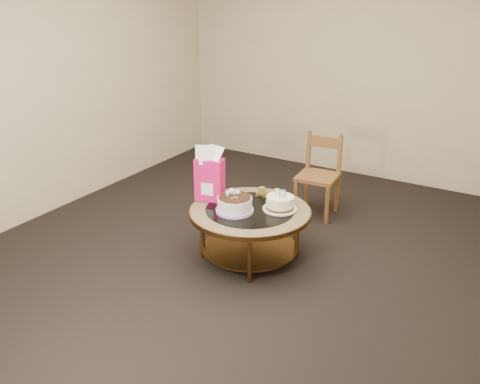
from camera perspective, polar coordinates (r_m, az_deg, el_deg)
The scene contains 8 objects.
ground at distance 4.64m, azimuth 1.03°, elevation -6.98°, with size 5.00×5.00×0.00m, color black.
room_walls at distance 4.11m, azimuth 1.18°, elevation 12.12°, with size 4.52×5.02×2.61m.
coffee_table at distance 4.47m, azimuth 1.07°, elevation -2.75°, with size 1.02×1.02×0.46m.
decorated_cake at distance 4.36m, azimuth -0.58°, elevation -1.38°, with size 0.31×0.31×0.18m.
cream_cake at distance 4.41m, azimuth 4.28°, elevation -1.19°, with size 0.28×0.28×0.18m.
gift_bag at distance 4.54m, azimuth -3.26°, elevation 1.95°, with size 0.26×0.21×0.48m.
pillar_candle at distance 4.70m, azimuth 2.37°, elevation -0.03°, with size 0.11×0.11×0.08m.
dining_chair at distance 5.37m, azimuth 8.41°, elevation 1.83°, with size 0.41×0.41×0.82m.
Camera 1 is at (2.02, -3.51, 2.26)m, focal length 40.00 mm.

